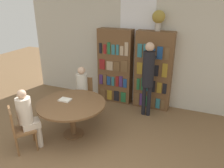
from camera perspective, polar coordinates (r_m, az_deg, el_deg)
name	(u,v)px	position (r m, az deg, el deg)	size (l,w,h in m)	color
wall_back	(137,48)	(5.82, 6.45, 9.32)	(6.40, 0.07, 3.00)	beige
bookshelf_left	(115,66)	(5.93, 0.87, 4.60)	(0.92, 0.34, 2.00)	brown
bookshelf_right	(153,71)	(5.65, 10.74, 3.33)	(0.92, 0.34, 2.00)	brown
flower_vase	(159,18)	(5.39, 12.07, 16.56)	(0.30, 0.30, 0.47)	#B7AD9E
reading_table	(72,107)	(4.56, -10.49, -6.03)	(1.39, 1.39, 0.75)	brown
chair_near_camera	(19,127)	(4.47, -23.13, -10.35)	(0.56, 0.56, 0.89)	brown
chair_left_side	(84,94)	(5.51, -7.30, -2.48)	(0.49, 0.49, 0.89)	brown
seated_reader_left	(82,89)	(5.27, -7.87, -1.28)	(0.34, 0.40, 1.24)	beige
seated_reader_right	(28,116)	(4.38, -21.19, -7.69)	(0.41, 0.42, 1.22)	beige
librarian_standing	(148,73)	(5.15, 9.45, 2.92)	(0.27, 0.54, 1.82)	black
open_book_on_table	(65,100)	(4.63, -12.16, -4.07)	(0.24, 0.18, 0.03)	silver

